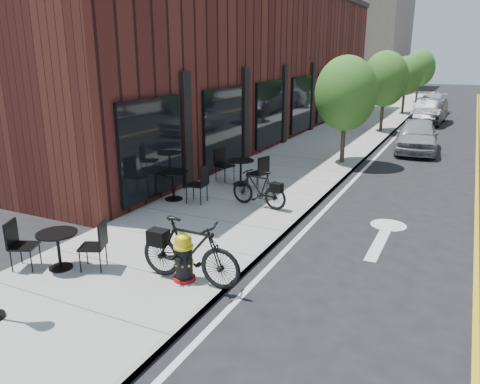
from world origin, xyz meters
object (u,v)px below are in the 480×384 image
Objects in this scene: parked_car_c at (431,105)px; parked_car_a at (417,135)px; bicycle_right at (190,251)px; fire_hydrant at (184,257)px; bistro_set_a at (58,245)px; bicycle_left at (259,189)px; bistro_set_b at (173,181)px; parked_car_b at (430,111)px; bistro_set_c at (241,169)px.

parked_car_a is at bearing -86.20° from parked_car_c.
bicycle_right is at bearing -91.95° from parked_car_c.
bistro_set_a is (-2.34, -0.62, 0.03)m from fire_hydrant.
bicycle_right is (0.63, -4.38, 0.10)m from bicycle_left.
bicycle_right is 1.13× the size of bistro_set_a.
bicycle_right is 0.49× the size of parked_car_a.
bicycle_left is at bearing 5.91° from bistro_set_b.
bicycle_right is at bearing -92.26° from parked_car_b.
bistro_set_b is (-2.34, -0.46, 0.03)m from bicycle_left.
bistro_set_b is at bearing -101.85° from parked_car_b.
bistro_set_b is 2.38m from bistro_set_c.
parked_car_b reaches higher than fire_hydrant.
parked_car_a is (4.70, 14.88, 0.10)m from bistro_set_a.
bistro_set_b reaches higher than bicycle_left.
parked_car_a reaches higher than bistro_set_b.
bicycle_left is 0.36× the size of parked_car_c.
parked_car_c is (2.32, 23.18, 0.04)m from bicycle_left.
bicycle_left reaches higher than bistro_set_a.
bistro_set_a is 4.54m from bistro_set_b.
bistro_set_a is 24.08m from parked_car_b.
parked_car_a is at bearing -85.80° from parked_car_b.
bicycle_right is 14.45m from parked_car_a.
bistro_set_b is 0.43× the size of parked_car_c.
parked_car_b is at bearing 87.25° from parked_car_a.
bicycle_left is at bearing 120.53° from fire_hydrant.
bistro_set_c is 17.44m from parked_car_b.
parked_car_b reaches higher than parked_car_c.
bicycle_right is 23.14m from parked_car_b.
bicycle_left is 4.42m from bicycle_right.
bicycle_right is 27.61m from parked_car_c.
bicycle_right reaches higher than fire_hydrant.
bistro_set_a is at bearing -76.51° from bistro_set_c.
fire_hydrant is at bearing 14.70° from bicycle_left.
bicycle_left is at bearing -94.15° from parked_car_c.
parked_car_b is at bearing -84.90° from parked_car_c.
bicycle_left is at bearing -95.29° from parked_car_b.
parked_car_a is at bearing 80.90° from bistro_set_c.
parked_car_b reaches higher than parked_car_a.
bistro_set_a is 0.43× the size of parked_car_a.
fire_hydrant is 2.43m from bistro_set_a.
bistro_set_b reaches higher than bistro_set_a.
bistro_set_c reaches higher than bicycle_left.
parked_car_c reaches higher than bicycle_right.
bistro_set_c is at bearing 59.91° from bistro_set_b.
bicycle_right is at bearing -103.13° from parked_car_a.
fire_hydrant is 23.14m from parked_car_b.
parked_car_a reaches higher than bicycle_left.
parked_car_c is (4.18, 28.15, 0.07)m from bistro_set_a.
parked_car_b is (2.60, 18.68, 0.11)m from bicycle_left.
bistro_set_b is (-2.83, 3.89, 0.09)m from fire_hydrant.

